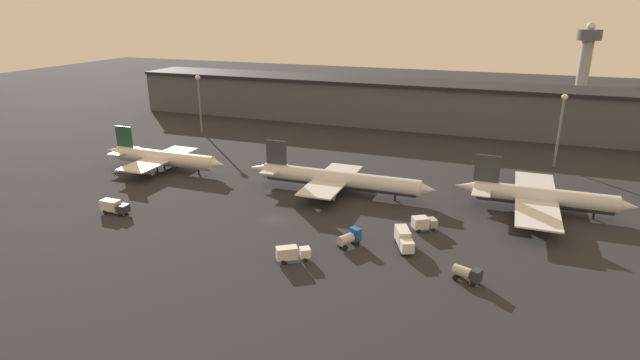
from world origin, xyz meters
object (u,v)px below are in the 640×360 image
object	(u,v)px
service_vehicle_0	(350,238)
service_vehicle_5	(467,273)
service_vehicle_1	(404,238)
service_vehicle_3	(114,206)
service_vehicle_2	(423,223)
control_tower	(584,66)
airplane_0	(163,158)
airplane_1	(338,180)
airplane_2	(541,197)
service_vehicle_4	(292,253)

from	to	relation	value
service_vehicle_0	service_vehicle_5	xyz separation A→B (m)	(23.27, -6.12, -0.13)
service_vehicle_1	service_vehicle_5	size ratio (longest dim) A/B	1.54
service_vehicle_1	service_vehicle_3	distance (m)	66.58
service_vehicle_2	control_tower	distance (m)	134.52
airplane_0	service_vehicle_1	size ratio (longest dim) A/B	5.00
service_vehicle_0	service_vehicle_3	world-z (taller)	service_vehicle_0
service_vehicle_1	control_tower	size ratio (longest dim) A/B	0.20
airplane_1	airplane_0	bearing A→B (deg)	179.71
airplane_0	service_vehicle_0	size ratio (longest dim) A/B	7.58
airplane_0	airplane_1	size ratio (longest dim) A/B	0.82
service_vehicle_5	control_tower	size ratio (longest dim) A/B	0.13
service_vehicle_3	control_tower	bearing A→B (deg)	53.32
airplane_1	airplane_2	world-z (taller)	airplane_2
service_vehicle_4	airplane_2	bearing A→B (deg)	9.82
airplane_2	service_vehicle_3	bearing A→B (deg)	-158.93
airplane_2	service_vehicle_3	world-z (taller)	airplane_2
airplane_1	service_vehicle_3	bearing A→B (deg)	-144.89
service_vehicle_2	service_vehicle_5	xyz separation A→B (m)	(10.68, -18.60, -0.12)
service_vehicle_0	control_tower	size ratio (longest dim) A/B	0.13
airplane_2	service_vehicle_1	world-z (taller)	airplane_2
service_vehicle_1	service_vehicle_0	bearing A→B (deg)	-97.98
service_vehicle_4	airplane_1	bearing A→B (deg)	62.01
airplane_0	service_vehicle_2	world-z (taller)	airplane_0
service_vehicle_2	service_vehicle_4	xyz separation A→B (m)	(-20.78, -22.53, -0.01)
service_vehicle_1	service_vehicle_2	bearing A→B (deg)	142.77
service_vehicle_3	service_vehicle_4	world-z (taller)	service_vehicle_3
service_vehicle_5	control_tower	xyz separation A→B (m)	(30.32, 144.89, 21.70)
service_vehicle_1	service_vehicle_5	bearing A→B (deg)	31.42
airplane_1	service_vehicle_0	world-z (taller)	airplane_1
airplane_2	service_vehicle_4	xyz separation A→B (m)	(-44.49, -42.12, -1.99)
service_vehicle_5	airplane_0	bearing A→B (deg)	178.38
service_vehicle_1	airplane_1	bearing A→B (deg)	-161.81
airplane_2	control_tower	bearing A→B (deg)	80.91
service_vehicle_3	service_vehicle_4	bearing A→B (deg)	-7.08
service_vehicle_3	control_tower	world-z (taller)	control_tower
service_vehicle_5	airplane_2	bearing A→B (deg)	90.49
service_vehicle_2	service_vehicle_3	distance (m)	70.38
service_vehicle_4	control_tower	bearing A→B (deg)	33.85
service_vehicle_3	airplane_2	bearing A→B (deg)	21.93
airplane_0	service_vehicle_5	size ratio (longest dim) A/B	7.71
airplane_0	airplane_1	bearing A→B (deg)	-0.29
service_vehicle_3	service_vehicle_5	xyz separation A→B (m)	(79.26, -2.83, -0.17)
airplane_1	service_vehicle_1	size ratio (longest dim) A/B	6.11
service_vehicle_0	service_vehicle_2	world-z (taller)	service_vehicle_0
airplane_0	service_vehicle_3	world-z (taller)	airplane_0
airplane_1	service_vehicle_2	distance (m)	28.84
airplane_1	service_vehicle_2	size ratio (longest dim) A/B	8.81
airplane_2	service_vehicle_1	distance (m)	39.12
service_vehicle_2	service_vehicle_5	distance (m)	21.45
airplane_2	service_vehicle_5	xyz separation A→B (m)	(-13.03, -38.19, -2.10)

